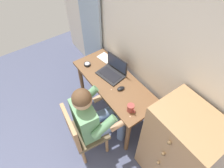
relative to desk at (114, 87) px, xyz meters
The scene contains 11 objects.
wall_back 0.84m from the desk, 37.11° to the left, with size 4.80×0.05×2.50m, color beige.
curtain_panel 1.13m from the desk, 164.97° to the left, with size 0.58×0.03×2.26m, color #8EA3B7.
desk is the anchor object (origin of this frame).
dresser 1.05m from the desk, ahead, with size 0.61×0.50×1.20m.
chair 0.70m from the desk, 68.35° to the right, with size 0.47×0.45×0.87m.
person_seated 0.54m from the desk, 59.17° to the right, with size 0.58×0.61×1.19m.
laptop 0.22m from the desk, 150.42° to the left, with size 0.38×0.31×0.24m.
computer_mouse 0.21m from the desk, ahead, with size 0.06×0.10×0.03m, color black.
desk_clock 0.49m from the desk, 164.61° to the right, with size 0.09×0.09×0.03m.
notebook_pad 0.47m from the desk, 159.67° to the left, with size 0.21×0.15×0.01m, color silver.
coffee_mug 0.51m from the desk, 13.04° to the right, with size 0.12×0.08×0.09m.
Camera 1 is at (0.86, 0.91, 2.53)m, focal length 30.11 mm.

